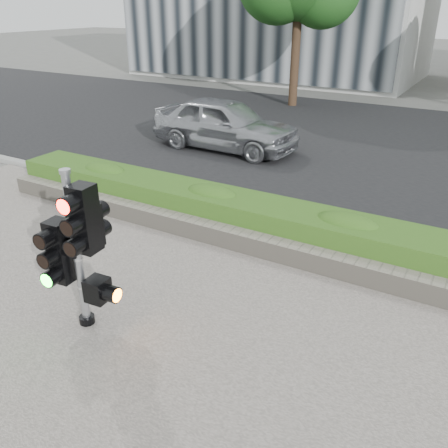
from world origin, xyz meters
name	(u,v)px	position (x,y,z in m)	size (l,w,h in m)	color
ground	(191,306)	(0.00, 0.00, 0.00)	(120.00, 120.00, 0.00)	#51514C
sidewalk	(60,423)	(0.00, -2.50, 0.01)	(16.00, 11.00, 0.03)	#9E9389
road	(370,145)	(0.00, 10.00, 0.01)	(60.00, 13.00, 0.02)	black
curb	(279,224)	(0.00, 3.15, 0.06)	(60.00, 0.25, 0.12)	gray
stone_wall	(251,243)	(0.00, 1.90, 0.20)	(12.00, 0.32, 0.34)	gray
hedge	(267,221)	(0.00, 2.55, 0.37)	(12.00, 1.00, 0.68)	#61952D
traffic_signal	(79,243)	(-0.98, -1.05, 1.26)	(0.79, 0.60, 2.23)	black
car_silver	(225,124)	(-3.66, 7.30, 0.78)	(1.79, 4.45, 1.52)	#A1A2A8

